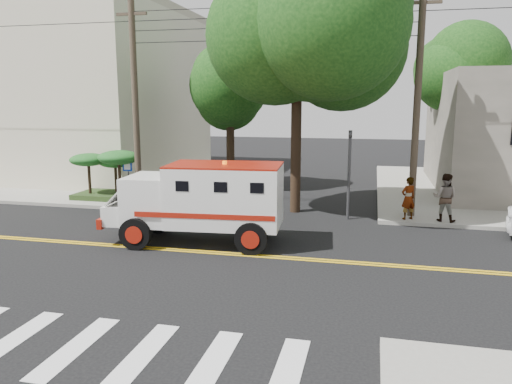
# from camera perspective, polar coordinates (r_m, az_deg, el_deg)

# --- Properties ---
(ground) EXTENTS (100.00, 100.00, 0.00)m
(ground) POSITION_cam_1_polar(r_m,az_deg,el_deg) (15.96, -4.55, -6.96)
(ground) COLOR black
(ground) RESTS_ON ground
(sidewalk_nw) EXTENTS (17.00, 17.00, 0.15)m
(sidewalk_nw) POSITION_cam_1_polar(r_m,az_deg,el_deg) (33.72, -19.57, 1.83)
(sidewalk_nw) COLOR gray
(sidewalk_nw) RESTS_ON ground
(building_left) EXTENTS (16.00, 14.00, 10.00)m
(building_left) POSITION_cam_1_polar(r_m,az_deg,el_deg) (35.76, -21.49, 10.33)
(building_left) COLOR beige
(building_left) RESTS_ON sidewalk_nw
(utility_pole_left) EXTENTS (0.28, 0.28, 9.00)m
(utility_pole_left) POSITION_cam_1_polar(r_m,az_deg,el_deg) (22.94, -13.61, 9.49)
(utility_pole_left) COLOR #382D23
(utility_pole_left) RESTS_ON ground
(utility_pole_right) EXTENTS (0.28, 0.28, 9.00)m
(utility_pole_right) POSITION_cam_1_polar(r_m,az_deg,el_deg) (20.75, 17.91, 9.21)
(utility_pole_right) COLOR #382D23
(utility_pole_right) RESTS_ON ground
(tree_main) EXTENTS (6.08, 5.70, 9.85)m
(tree_main) POSITION_cam_1_polar(r_m,az_deg,el_deg) (21.02, 5.87, 17.03)
(tree_main) COLOR black
(tree_main) RESTS_ON ground
(tree_left) EXTENTS (4.48, 4.20, 7.70)m
(tree_left) POSITION_cam_1_polar(r_m,az_deg,el_deg) (27.31, -2.48, 12.45)
(tree_left) COLOR black
(tree_left) RESTS_ON ground
(tree_right) EXTENTS (4.80, 4.50, 8.20)m
(tree_right) POSITION_cam_1_polar(r_m,az_deg,el_deg) (30.57, 21.56, 12.21)
(tree_right) COLOR black
(tree_right) RESTS_ON ground
(traffic_signal) EXTENTS (0.15, 0.18, 3.60)m
(traffic_signal) POSITION_cam_1_polar(r_m,az_deg,el_deg) (20.27, 10.62, 3.06)
(traffic_signal) COLOR #3F3F42
(traffic_signal) RESTS_ON ground
(accessibility_sign) EXTENTS (0.45, 0.10, 2.02)m
(accessibility_sign) POSITION_cam_1_polar(r_m,az_deg,el_deg) (23.61, -14.40, 1.83)
(accessibility_sign) COLOR #3F3F42
(accessibility_sign) RESTS_ON ground
(palm_planter) EXTENTS (3.52, 2.63, 2.36)m
(palm_planter) POSITION_cam_1_polar(r_m,az_deg,el_deg) (24.56, -16.51, 2.71)
(palm_planter) COLOR #1E3314
(palm_planter) RESTS_ON sidewalk_nw
(armored_truck) EXTENTS (6.10, 2.81, 2.70)m
(armored_truck) POSITION_cam_1_polar(r_m,az_deg,el_deg) (16.75, -6.13, -0.73)
(armored_truck) COLOR silver
(armored_truck) RESTS_ON ground
(pedestrian_a) EXTENTS (0.74, 0.67, 1.69)m
(pedestrian_a) POSITION_cam_1_polar(r_m,az_deg,el_deg) (20.39, 17.01, -0.68)
(pedestrian_a) COLOR gray
(pedestrian_a) RESTS_ON sidewalk_ne
(pedestrian_b) EXTENTS (1.07, 0.94, 1.87)m
(pedestrian_b) POSITION_cam_1_polar(r_m,az_deg,el_deg) (20.51, 20.77, -0.59)
(pedestrian_b) COLOR gray
(pedestrian_b) RESTS_ON sidewalk_ne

